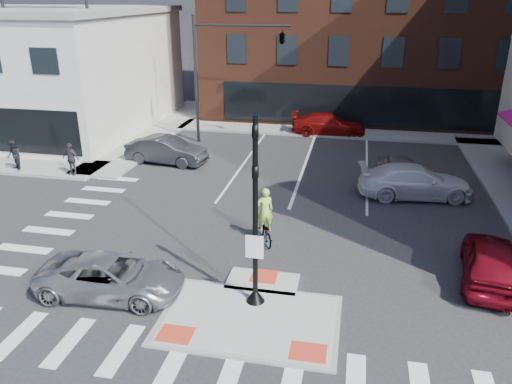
% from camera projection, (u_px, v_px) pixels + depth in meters
% --- Properties ---
extents(ground, '(120.00, 120.00, 0.00)m').
position_uv_depth(ground, '(253.00, 311.00, 15.51)').
color(ground, '#28282B').
rests_on(ground, ground).
extents(refuge_island, '(5.40, 4.65, 0.13)m').
position_uv_depth(refuge_island, '(251.00, 315.00, 15.25)').
color(refuge_island, gray).
rests_on(refuge_island, ground).
extents(sidewalk_nw, '(23.50, 20.50, 0.15)m').
position_uv_depth(sidewalk_nw, '(50.00, 144.00, 32.51)').
color(sidewalk_nw, gray).
rests_on(sidewalk_nw, ground).
extents(sidewalk_n, '(26.00, 3.00, 0.15)m').
position_uv_depth(sidewalk_n, '(359.00, 133.00, 34.93)').
color(sidewalk_n, gray).
rests_on(sidewalk_n, ground).
extents(building_nw, '(20.40, 16.40, 14.40)m').
position_uv_depth(building_nw, '(14.00, 67.00, 36.22)').
color(building_nw, silver).
rests_on(building_nw, ground).
extents(building_n, '(24.40, 18.40, 15.50)m').
position_uv_depth(building_n, '(368.00, 11.00, 41.16)').
color(building_n, '#4B2417').
rests_on(building_n, ground).
extents(building_far_left, '(10.00, 12.00, 10.00)m').
position_uv_depth(building_far_left, '(308.00, 30.00, 61.71)').
color(building_far_left, slate).
rests_on(building_far_left, ground).
extents(building_far_right, '(12.00, 12.00, 12.00)m').
position_uv_depth(building_far_right, '(416.00, 21.00, 60.73)').
color(building_far_right, brown).
rests_on(building_far_right, ground).
extents(signal_pole, '(0.60, 0.60, 5.98)m').
position_uv_depth(signal_pole, '(255.00, 238.00, 14.99)').
color(signal_pole, black).
rests_on(signal_pole, refuge_island).
extents(mast_arm_signal, '(6.10, 2.24, 8.00)m').
position_uv_depth(mast_arm_signal, '(258.00, 46.00, 30.23)').
color(mast_arm_signal, black).
rests_on(mast_arm_signal, ground).
extents(silver_suv, '(4.84, 2.43, 1.31)m').
position_uv_depth(silver_suv, '(111.00, 276.00, 16.17)').
color(silver_suv, '#A2A4A9').
rests_on(silver_suv, ground).
extents(red_sedan, '(2.49, 4.70, 1.52)m').
position_uv_depth(red_sedan, '(491.00, 261.00, 16.90)').
color(red_sedan, maroon).
rests_on(red_sedan, ground).
extents(white_pickup, '(5.61, 2.91, 1.56)m').
position_uv_depth(white_pickup, '(415.00, 182.00, 23.96)').
color(white_pickup, white).
rests_on(white_pickup, ground).
extents(bg_car_dark, '(4.84, 2.18, 1.54)m').
position_uv_depth(bg_car_dark, '(166.00, 150.00, 28.77)').
color(bg_car_dark, '#292A2F').
rests_on(bg_car_dark, ground).
extents(bg_car_silver, '(2.30, 4.41, 1.43)m').
position_uv_depth(bg_car_silver, '(399.00, 167.00, 26.13)').
color(bg_car_silver, '#B3B5BA').
rests_on(bg_car_silver, ground).
extents(bg_car_red, '(5.16, 2.32, 1.47)m').
position_uv_depth(bg_car_red, '(328.00, 124.00, 34.64)').
color(bg_car_red, maroon).
rests_on(bg_car_red, ground).
extents(cyclist, '(1.32, 1.90, 2.26)m').
position_uv_depth(cyclist, '(265.00, 224.00, 19.60)').
color(cyclist, '#3F3F44').
rests_on(cyclist, ground).
extents(pedestrian_a, '(1.02, 0.97, 1.66)m').
position_uv_depth(pedestrian_a, '(14.00, 156.00, 27.12)').
color(pedestrian_a, black).
rests_on(pedestrian_a, sidewalk_nw).
extents(pedestrian_b, '(1.07, 0.59, 1.73)m').
position_uv_depth(pedestrian_b, '(71.00, 159.00, 26.47)').
color(pedestrian_b, '#322D37').
rests_on(pedestrian_b, sidewalk_nw).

